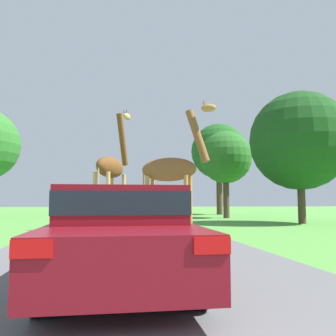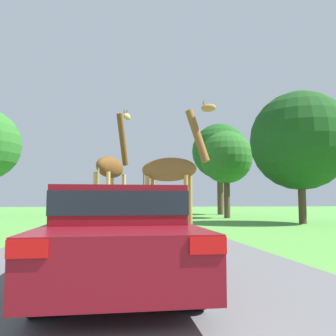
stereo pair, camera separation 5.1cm
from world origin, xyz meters
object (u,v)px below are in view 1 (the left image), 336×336
object	(u,v)px
tree_left_edge	(226,158)
tree_far_right	(299,141)
tree_right_cluster	(219,152)
car_far_ahead	(152,211)
car_queue_right	(99,207)
giraffe_near_road	(172,170)
car_queue_left	(151,210)
giraffe_companion	(112,169)
car_lead_maroon	(120,232)

from	to	relation	value
tree_left_edge	tree_far_right	bearing A→B (deg)	-72.48
tree_right_cluster	car_far_ahead	bearing A→B (deg)	-118.72
car_queue_right	tree_left_edge	size ratio (longest dim) A/B	0.66
giraffe_near_road	car_far_ahead	distance (m)	5.15
car_queue_right	giraffe_near_road	bearing A→B (deg)	-79.23
car_queue_left	tree_left_edge	size ratio (longest dim) A/B	0.63
giraffe_companion	tree_right_cluster	world-z (taller)	tree_right_cluster
car_lead_maroon	car_queue_left	bearing A→B (deg)	82.63
giraffe_near_road	tree_right_cluster	size ratio (longest dim) A/B	0.58
tree_left_edge	car_far_ahead	bearing A→B (deg)	-129.98
car_lead_maroon	tree_right_cluster	bearing A→B (deg)	70.07
car_far_ahead	tree_right_cluster	world-z (taller)	tree_right_cluster
car_far_ahead	car_queue_right	bearing A→B (deg)	103.63
car_queue_left	tree_far_right	size ratio (longest dim) A/B	0.54
giraffe_companion	tree_left_edge	size ratio (longest dim) A/B	0.83
car_queue_left	car_far_ahead	distance (m)	5.34
car_far_ahead	tree_far_right	bearing A→B (deg)	4.71
tree_far_right	tree_right_cluster	bearing A→B (deg)	92.48
car_far_ahead	tree_left_edge	distance (m)	10.60
giraffe_companion	tree_right_cluster	size ratio (longest dim) A/B	0.62
car_queue_right	car_far_ahead	distance (m)	13.52
car_far_ahead	tree_right_cluster	distance (m)	17.33
giraffe_near_road	tree_right_cluster	bearing A→B (deg)	-174.20
tree_left_edge	tree_far_right	xyz separation A→B (m)	(2.17, -6.88, 0.18)
car_queue_right	tree_far_right	bearing A→B (deg)	-46.69
tree_left_edge	tree_far_right	size ratio (longest dim) A/B	0.87
car_lead_maroon	car_queue_right	xyz separation A→B (m)	(-1.36, 25.57, -0.04)
giraffe_near_road	car_far_ahead	xyz separation A→B (m)	(-0.24, 4.85, -1.70)
car_lead_maroon	tree_left_edge	bearing A→B (deg)	67.75
car_far_ahead	giraffe_near_road	bearing A→B (deg)	-87.19
car_lead_maroon	car_queue_right	size ratio (longest dim) A/B	1.09
giraffe_companion	tree_left_edge	xyz separation A→B (m)	(8.39, 11.03, 1.95)
car_queue_right	giraffe_companion	bearing A→B (deg)	-86.01
car_lead_maroon	tree_right_cluster	xyz separation A→B (m)	(9.76, 26.92, 5.18)
giraffe_companion	tree_far_right	xyz separation A→B (m)	(10.57, 4.15, 2.12)
tree_right_cluster	tree_far_right	world-z (taller)	tree_right_cluster
car_lead_maroon	tree_left_edge	world-z (taller)	tree_left_edge
giraffe_companion	tree_right_cluster	bearing A→B (deg)	86.85
giraffe_near_road	car_queue_right	bearing A→B (deg)	-141.72
giraffe_companion	car_queue_right	xyz separation A→B (m)	(-1.16, 16.58, -1.83)
car_queue_right	car_queue_left	size ratio (longest dim) A/B	1.05
car_queue_left	car_far_ahead	xyz separation A→B (m)	(-0.47, -5.32, 0.03)
giraffe_companion	car_queue_right	bearing A→B (deg)	119.91
car_far_ahead	tree_left_edge	world-z (taller)	tree_left_edge
tree_right_cluster	giraffe_companion	bearing A→B (deg)	-119.07
giraffe_companion	car_queue_left	xyz separation A→B (m)	(2.50, 8.76, -1.87)
car_queue_right	tree_far_right	size ratio (longest dim) A/B	0.57
giraffe_near_road	tree_far_right	xyz separation A→B (m)	(8.30, 5.56, 2.26)
car_queue_right	tree_right_cluster	bearing A→B (deg)	6.93
car_queue_left	tree_far_right	distance (m)	10.11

